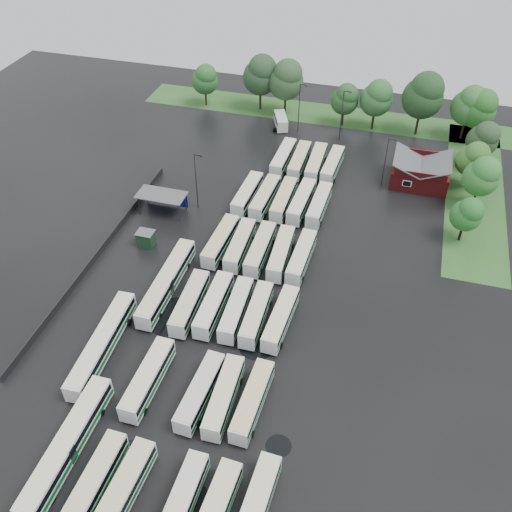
# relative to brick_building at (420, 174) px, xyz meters

# --- Properties ---
(ground) EXTENTS (160.00, 160.00, 0.00)m
(ground) POSITION_rel_brick_building_xyz_m (-24.00, -42.77, -1.87)
(ground) COLOR black
(ground) RESTS_ON ground
(brick_building) EXTENTS (10.07, 8.60, 5.39)m
(brick_building) POSITION_rel_brick_building_xyz_m (0.00, 0.00, 0.00)
(brick_building) COLOR maroon
(brick_building) RESTS_ON ground
(wash_shed) EXTENTS (8.20, 4.20, 3.58)m
(wash_shed) POSITION_rel_brick_building_xyz_m (-41.20, -20.74, 1.12)
(wash_shed) COLOR #2D2D30
(wash_shed) RESTS_ON ground
(utility_hut) EXTENTS (2.70, 2.20, 2.62)m
(utility_hut) POSITION_rel_brick_building_xyz_m (-40.20, -30.17, -0.55)
(utility_hut) COLOR black
(utility_hut) RESTS_ON ground
(grass_strip_north) EXTENTS (80.00, 10.00, 0.01)m
(grass_strip_north) POSITION_rel_brick_building_xyz_m (-22.00, 22.03, -1.86)
(grass_strip_north) COLOR #2D5C24
(grass_strip_north) RESTS_ON ground
(grass_strip_east) EXTENTS (10.00, 50.00, 0.01)m
(grass_strip_east) POSITION_rel_brick_building_xyz_m (10.00, 0.03, -1.86)
(grass_strip_east) COLOR #2D5C24
(grass_strip_east) RESTS_ON ground
(west_fence) EXTENTS (0.10, 50.00, 1.20)m
(west_fence) POSITION_rel_brick_building_xyz_m (-46.20, -34.77, -1.27)
(west_fence) COLOR #2D2D30
(west_fence) RESTS_ON ground
(bus_r0c0) EXTENTS (2.49, 10.92, 3.03)m
(bus_r0c0) POSITION_rel_brick_building_xyz_m (-28.39, -68.93, -0.20)
(bus_r0c0) COLOR white
(bus_r0c0) RESTS_ON ground
(bus_r0c1) EXTENTS (2.82, 11.11, 3.07)m
(bus_r0c1) POSITION_rel_brick_building_xyz_m (-25.15, -69.04, -0.18)
(bus_r0c1) COLOR white
(bus_r0c1) RESTS_ON ground
(bus_r0c3) EXTENTS (2.37, 10.70, 2.97)m
(bus_r0c3) POSITION_rel_brick_building_xyz_m (-18.99, -68.60, -0.23)
(bus_r0c3) COLOR white
(bus_r0c3) RESTS_ON ground
(bus_r1c0) EXTENTS (2.52, 11.23, 3.12)m
(bus_r1c0) POSITION_rel_brick_building_xyz_m (-28.51, -55.30, -0.15)
(bus_r1c0) COLOR white
(bus_r1c0) RESTS_ON ground
(bus_r1c2) EXTENTS (2.81, 10.77, 2.97)m
(bus_r1c2) POSITION_rel_brick_building_xyz_m (-21.83, -55.30, -0.23)
(bus_r1c2) COLOR white
(bus_r1c2) RESTS_ON ground
(bus_r1c3) EXTENTS (2.64, 10.79, 2.98)m
(bus_r1c3) POSITION_rel_brick_building_xyz_m (-18.93, -55.18, -0.23)
(bus_r1c3) COLOR white
(bus_r1c3) RESTS_ON ground
(bus_r1c4) EXTENTS (2.61, 10.74, 2.97)m
(bus_r1c4) POSITION_rel_brick_building_xyz_m (-15.55, -54.83, -0.23)
(bus_r1c4) COLOR white
(bus_r1c4) RESTS_ON ground
(bus_r2c0) EXTENTS (2.72, 11.13, 3.08)m
(bus_r2c0) POSITION_rel_brick_building_xyz_m (-28.30, -41.88, -0.17)
(bus_r2c0) COLOR white
(bus_r2c0) RESTS_ON ground
(bus_r2c1) EXTENTS (2.47, 11.09, 3.08)m
(bus_r2c1) POSITION_rel_brick_building_xyz_m (-25.04, -41.30, -0.17)
(bus_r2c1) COLOR white
(bus_r2c1) RESTS_ON ground
(bus_r2c2) EXTENTS (2.67, 10.82, 2.99)m
(bus_r2c2) POSITION_rel_brick_building_xyz_m (-21.80, -41.30, -0.22)
(bus_r2c2) COLOR white
(bus_r2c2) RESTS_ON ground
(bus_r2c3) EXTENTS (2.55, 10.76, 2.98)m
(bus_r2c3) POSITION_rel_brick_building_xyz_m (-18.91, -41.37, -0.23)
(bus_r2c3) COLOR white
(bus_r2c3) RESTS_ON ground
(bus_r2c4) EXTENTS (2.77, 10.83, 2.99)m
(bus_r2c4) POSITION_rel_brick_building_xyz_m (-15.57, -41.26, -0.22)
(bus_r2c4) COLOR white
(bus_r2c4) RESTS_ON ground
(bus_r3c0) EXTENTS (2.78, 11.08, 3.06)m
(bus_r3c0) POSITION_rel_brick_building_xyz_m (-28.54, -27.90, -0.18)
(bus_r3c0) COLOR white
(bus_r3c0) RESTS_ON ground
(bus_r3c1) EXTENTS (2.59, 10.95, 3.03)m
(bus_r3c1) POSITION_rel_brick_building_xyz_m (-25.37, -28.03, -0.20)
(bus_r3c1) COLOR white
(bus_r3c1) RESTS_ON ground
(bus_r3c2) EXTENTS (2.40, 11.01, 3.06)m
(bus_r3c2) POSITION_rel_brick_building_xyz_m (-22.12, -28.04, -0.18)
(bus_r3c2) COLOR white
(bus_r3c2) RESTS_ON ground
(bus_r3c3) EXTENTS (2.80, 11.05, 3.05)m
(bus_r3c3) POSITION_rel_brick_building_xyz_m (-18.81, -28.17, -0.19)
(bus_r3c3) COLOR white
(bus_r3c3) RESTS_ON ground
(bus_r3c4) EXTENTS (2.61, 10.89, 3.01)m
(bus_r3c4) POSITION_rel_brick_building_xyz_m (-15.64, -28.12, -0.21)
(bus_r3c4) COLOR white
(bus_r3c4) RESTS_ON ground
(bus_r4c0) EXTENTS (2.75, 11.07, 3.06)m
(bus_r4c0) POSITION_rel_brick_building_xyz_m (-28.26, -14.40, -0.18)
(bus_r4c0) COLOR white
(bus_r4c0) RESTS_ON ground
(bus_r4c1) EXTENTS (2.84, 11.08, 3.06)m
(bus_r4c1) POSITION_rel_brick_building_xyz_m (-25.09, -14.48, -0.18)
(bus_r4c1) COLOR white
(bus_r4c1) RESTS_ON ground
(bus_r4c2) EXTENTS (2.37, 10.82, 3.01)m
(bus_r4c2) POSITION_rel_brick_building_xyz_m (-21.84, -14.25, -0.21)
(bus_r4c2) COLOR white
(bus_r4c2) RESTS_ON ground
(bus_r4c3) EXTENTS (2.85, 11.19, 3.09)m
(bus_r4c3) POSITION_rel_brick_building_xyz_m (-18.76, -14.07, -0.17)
(bus_r4c3) COLOR white
(bus_r4c3) RESTS_ON ground
(bus_r4c4) EXTENTS (2.60, 10.83, 3.00)m
(bus_r4c4) POSITION_rel_brick_building_xyz_m (-15.71, -14.11, -0.22)
(bus_r4c4) COLOR white
(bus_r4c4) RESTS_ON ground
(bus_r5c1) EXTENTS (2.63, 11.12, 3.08)m
(bus_r5c1) POSITION_rel_brick_building_xyz_m (-25.20, -0.94, -0.17)
(bus_r5c1) COLOR white
(bus_r5c1) RESTS_ON ground
(bus_r5c2) EXTENTS (2.33, 10.88, 3.03)m
(bus_r5c2) POSITION_rel_brick_building_xyz_m (-22.05, -1.07, -0.20)
(bus_r5c2) COLOR white
(bus_r5c2) RESTS_ON ground
(bus_r5c3) EXTENTS (2.54, 11.14, 3.09)m
(bus_r5c3) POSITION_rel_brick_building_xyz_m (-18.86, -1.11, -0.17)
(bus_r5c3) COLOR white
(bus_r5c3) RESTS_ON ground
(bus_r5c4) EXTENTS (2.81, 10.86, 3.00)m
(bus_r5c4) POSITION_rel_brick_building_xyz_m (-15.79, -0.92, -0.22)
(bus_r5c4) COLOR white
(bus_r5c4) RESTS_ON ground
(artic_bus_west_a) EXTENTS (2.51, 16.88, 3.13)m
(artic_bus_west_a) POSITION_rel_brick_building_xyz_m (-33.24, -65.90, -0.13)
(artic_bus_west_a) COLOR white
(artic_bus_west_a) RESTS_ON ground
(artic_bus_west_b) EXTENTS (2.44, 16.83, 3.12)m
(artic_bus_west_b) POSITION_rel_brick_building_xyz_m (-32.96, -38.94, -0.14)
(artic_bus_west_b) COLOR white
(artic_bus_west_b) RESTS_ON ground
(artic_bus_west_c) EXTENTS (3.18, 16.73, 3.09)m
(artic_bus_west_c) POSITION_rel_brick_building_xyz_m (-36.41, -51.85, -0.15)
(artic_bus_west_c) COLOR white
(artic_bus_west_c) RESTS_ON ground
(minibus) EXTENTS (4.28, 6.39, 2.62)m
(minibus) POSITION_rel_brick_building_xyz_m (-29.31, 13.72, -0.41)
(minibus) COLOR silver
(minibus) RESTS_ON ground
(tree_north_0) EXTENTS (5.75, 5.75, 9.53)m
(tree_north_0) POSITION_rel_brick_building_xyz_m (-47.80, 19.14, 4.26)
(tree_north_0) COLOR #342413
(tree_north_0) RESTS_ON ground
(tree_north_1) EXTENTS (7.55, 7.55, 12.50)m
(tree_north_1) POSITION_rel_brick_building_xyz_m (-35.55, 20.48, 6.18)
(tree_north_1) COLOR black
(tree_north_1) RESTS_ON ground
(tree_north_2) EXTENTS (7.50, 7.50, 12.41)m
(tree_north_2) POSITION_rel_brick_building_xyz_m (-29.76, 19.70, 6.12)
(tree_north_2) COLOR black
(tree_north_2) RESTS_ON ground
(tree_north_3) EXTENTS (5.70, 5.70, 9.43)m
(tree_north_3) POSITION_rel_brick_building_xyz_m (-16.87, 17.97, 4.20)
(tree_north_3) COLOR #2D2419
(tree_north_3) RESTS_ON ground
(tree_north_4) EXTENTS (6.59, 6.59, 10.92)m
(tree_north_4) POSITION_rel_brick_building_xyz_m (-10.56, 18.22, 5.16)
(tree_north_4) COLOR black
(tree_north_4) RESTS_ON ground
(tree_north_5) EXTENTS (8.15, 8.15, 13.50)m
(tree_north_5) POSITION_rel_brick_building_xyz_m (-1.59, 18.34, 6.82)
(tree_north_5) COLOR black
(tree_north_5) RESTS_ON ground
(tree_north_6) EXTENTS (6.87, 6.87, 11.37)m
(tree_north_6) POSITION_rel_brick_building_xyz_m (9.26, 18.37, 5.45)
(tree_north_6) COLOR black
(tree_north_6) RESTS_ON ground
(tree_east_0) EXTENTS (4.95, 4.95, 8.19)m
(tree_east_0) POSITION_rel_brick_building_xyz_m (7.57, -15.24, 3.40)
(tree_east_0) COLOR black
(tree_east_0) RESTS_ON ground
(tree_east_1) EXTENTS (6.05, 6.05, 10.03)m
(tree_east_1) POSITION_rel_brick_building_xyz_m (9.62, -5.33, 4.59)
(tree_east_1) COLOR black
(tree_east_1) RESTS_ON ground
(tree_east_2) EXTENTS (5.62, 5.59, 9.25)m
(tree_east_2) POSITION_rel_brick_building_xyz_m (8.33, 0.82, 4.08)
(tree_east_2) COLOR black
(tree_east_2) RESTS_ON ground
(tree_east_3) EXTENTS (5.82, 5.82, 9.63)m
(tree_east_3) POSITION_rel_brick_building_xyz_m (10.13, 8.24, 4.33)
(tree_east_3) COLOR #382318
(tree_east_3) RESTS_ON ground
(tree_east_4) EXTENTS (6.96, 6.96, 11.52)m
(tree_east_4) POSITION_rel_brick_building_xyz_m (7.42, 19.05, 5.54)
(tree_east_4) COLOR black
(tree_east_4) RESTS_ON ground
(lamp_post_ne) EXTENTS (1.48, 0.29, 9.64)m
(lamp_post_ne) POSITION_rel_brick_building_xyz_m (-6.26, -2.77, 3.73)
(lamp_post_ne) COLOR #2D2D30
(lamp_post_ne) RESTS_ON ground
(lamp_post_nw) EXTENTS (1.62, 0.32, 10.53)m
(lamp_post_nw) POSITION_rel_brick_building_xyz_m (-35.82, -18.25, 4.25)
(lamp_post_nw) COLOR #2D2D30
(lamp_post_nw) RESTS_ON ground
(lamp_post_back_w) EXTENTS (1.58, 0.31, 10.27)m
(lamp_post_back_w) POSITION_rel_brick_building_xyz_m (-25.34, 13.12, 4.10)
(lamp_post_back_w) COLOR #2D2D30
(lamp_post_back_w) RESTS_ON ground
(lamp_post_back_e) EXTENTS (1.63, 0.32, 10.58)m
(lamp_post_back_e) POSITION_rel_brick_building_xyz_m (-16.42, 11.79, 4.28)
(lamp_post_back_e) COLOR #2D2D30
(lamp_post_back_e) RESTS_ON ground
(puddle_0) EXTENTS (4.45, 4.45, 0.01)m
(puddle_0) POSITION_rel_brick_building_xyz_m (-26.41, -64.36, -1.86)
(puddle_0) COLOR black
(puddle_0) RESTS_ON ground
(puddle_1) EXTENTS (3.86, 3.86, 0.01)m
(puddle_1) POSITION_rel_brick_building_xyz_m (-18.56, -67.13, -1.86)
(puddle_1) COLOR black
(puddle_1) RESTS_ON ground
(puddle_2) EXTENTS (7.59, 7.59, 0.01)m
(puddle_2) POSITION_rel_brick_building_xyz_m (-30.31, -43.53, -1.86)
(puddle_2) COLOR black
(puddle_2) RESTS_ON ground
(puddle_3) EXTENTS (4.69, 4.69, 0.01)m
(puddle_3) POSITION_rel_brick_building_xyz_m (-17.70, -45.48, -1.86)
(puddle_3) COLOR black
(puddle_3) RESTS_ON ground
(puddle_4) EXTENTS (2.97, 2.97, 0.01)m
(puddle_4) POSITION_rel_brick_building_xyz_m (-11.39, -58.68, -1.86)
(puddle_4) COLOR black
(puddle_4) RESTS_ON ground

